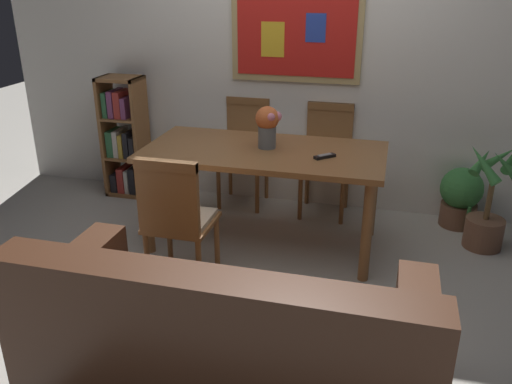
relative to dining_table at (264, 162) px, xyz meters
name	(u,v)px	position (x,y,z in m)	size (l,w,h in m)	color
ground_plane	(250,282)	(0.05, -0.57, -0.65)	(12.00, 12.00, 0.00)	#B7B2A8
wall_back_with_painting	(297,51)	(0.05, 0.89, 0.66)	(5.20, 0.14, 2.60)	silver
dining_table	(264,162)	(0.00, 0.00, 0.00)	(1.69, 0.84, 0.74)	brown
dining_chair_far_left	(245,142)	(-0.35, 0.76, -0.11)	(0.40, 0.41, 0.91)	brown
dining_chair_near_left	(176,214)	(-0.36, -0.76, -0.11)	(0.40, 0.41, 0.91)	brown
dining_chair_far_right	(327,150)	(0.36, 0.73, -0.11)	(0.40, 0.41, 0.91)	brown
leather_couch	(226,348)	(0.23, -1.61, -0.34)	(1.80, 0.84, 0.84)	#472819
bookshelf	(125,141)	(-1.44, 0.64, -0.14)	(0.36, 0.28, 1.07)	brown
potted_ivy	(461,196)	(1.44, 0.69, -0.40)	(0.33, 0.33, 0.57)	brown
potted_palm	(488,209)	(1.59, 0.34, -0.34)	(0.42, 0.41, 0.87)	brown
flower_vase	(268,124)	(0.01, 0.05, 0.26)	(0.18, 0.17, 0.30)	slate
tv_remote	(325,156)	(0.44, -0.08, 0.10)	(0.14, 0.14, 0.02)	black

